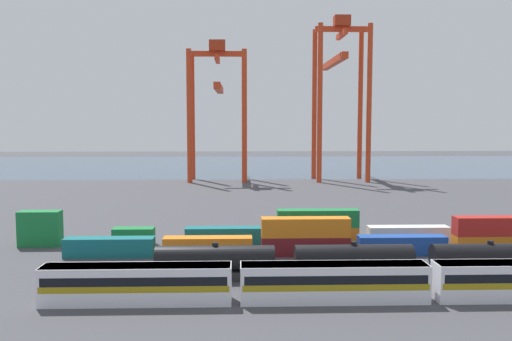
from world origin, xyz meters
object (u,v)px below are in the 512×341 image
(shipping_container_1, at_px, (208,246))
(shipping_container_13, at_px, (317,235))
(freight_tank_row, at_px, (490,260))
(gantry_crane_west, at_px, (218,97))
(shipping_container_5, at_px, (497,244))
(gantry_crane_central, at_px, (339,81))
(shipping_container_11, at_px, (134,237))
(passenger_train, at_px, (334,281))
(shipping_container_2, at_px, (305,246))
(shipping_container_4, at_px, (402,245))

(shipping_container_1, bearing_deg, shipping_container_13, 22.81)
(freight_tank_row, bearing_deg, gantry_crane_west, 108.51)
(shipping_container_5, height_order, gantry_crane_central, gantry_crane_central)
(shipping_container_5, relative_size, shipping_container_11, 2.00)
(freight_tank_row, distance_m, shipping_container_5, 12.87)
(passenger_train, xyz_separation_m, shipping_container_2, (-0.60, 19.27, -0.84))
(shipping_container_11, xyz_separation_m, shipping_container_13, (27.38, 0.00, 0.00))
(shipping_container_4, relative_size, shipping_container_11, 2.00)
(shipping_container_4, distance_m, shipping_container_5, 13.37)
(shipping_container_2, xyz_separation_m, shipping_container_5, (26.74, 0.00, 0.00))
(passenger_train, height_order, shipping_container_5, passenger_train)
(gantry_crane_west, distance_m, gantry_crane_central, 38.15)
(shipping_container_11, bearing_deg, shipping_container_4, -10.02)
(freight_tank_row, distance_m, shipping_container_11, 48.67)
(shipping_container_5, bearing_deg, shipping_container_1, 180.00)
(shipping_container_11, bearing_deg, passenger_train, -45.74)
(passenger_train, bearing_deg, gantry_crane_west, 97.98)
(shipping_container_4, height_order, shipping_container_13, same)
(shipping_container_2, xyz_separation_m, shipping_container_11, (-24.74, 6.74, 0.00))
(shipping_container_4, bearing_deg, gantry_crane_west, 106.70)
(shipping_container_4, distance_m, gantry_crane_west, 103.88)
(gantry_crane_central, bearing_deg, shipping_container_13, -102.13)
(shipping_container_2, relative_size, shipping_container_11, 2.00)
(passenger_train, distance_m, gantry_crane_west, 119.46)
(shipping_container_1, xyz_separation_m, shipping_container_5, (40.11, 0.00, 0.00))
(passenger_train, xyz_separation_m, gantry_crane_central, (21.54, 116.75, 28.53))
(passenger_train, relative_size, gantry_crane_west, 1.39)
(shipping_container_1, distance_m, gantry_crane_central, 107.83)
(shipping_container_4, height_order, gantry_crane_west, gantry_crane_west)
(shipping_container_2, relative_size, shipping_container_4, 1.00)
(shipping_container_1, bearing_deg, gantry_crane_central, 69.98)
(shipping_container_2, distance_m, gantry_crane_central, 104.19)
(passenger_train, height_order, shipping_container_1, passenger_train)
(passenger_train, distance_m, freight_tank_row, 21.46)
(passenger_train, bearing_deg, shipping_container_11, 134.26)
(shipping_container_4, xyz_separation_m, shipping_container_13, (-10.73, 6.74, 0.00))
(shipping_container_1, height_order, shipping_container_4, same)
(passenger_train, xyz_separation_m, gantry_crane_west, (-16.26, 116.01, 23.44))
(shipping_container_11, bearing_deg, gantry_crane_central, 62.68)
(passenger_train, relative_size, shipping_container_1, 4.89)
(shipping_container_4, bearing_deg, gantry_crane_central, 84.86)
(shipping_container_2, relative_size, gantry_crane_central, 0.24)
(shipping_container_11, bearing_deg, shipping_container_2, -15.23)
(freight_tank_row, bearing_deg, shipping_container_1, 161.65)
(shipping_container_11, bearing_deg, shipping_container_13, 0.00)
(shipping_container_11, distance_m, gantry_crane_central, 106.28)
(freight_tank_row, distance_m, shipping_container_2, 23.38)
(shipping_container_1, xyz_separation_m, gantry_crane_west, (-2.29, 96.74, 24.28))
(passenger_train, xyz_separation_m, shipping_container_1, (-13.97, 19.27, -0.84))
(shipping_container_4, bearing_deg, shipping_container_13, 147.87)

